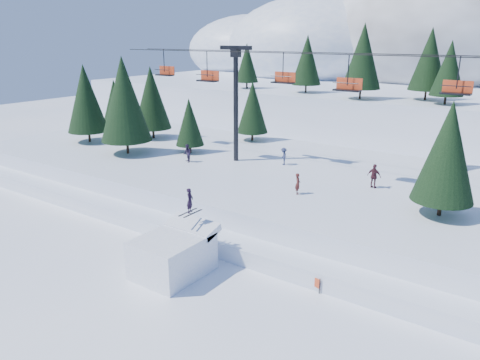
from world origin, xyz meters
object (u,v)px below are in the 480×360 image
Objects in this scene: jump_kicker at (174,253)px; banner_near at (301,275)px; banner_far at (428,304)px; chairlift at (343,94)px.

jump_kicker is 1.81× the size of banner_near.
banner_far is at bearing 8.18° from banner_near.
chairlift is at bearing 131.04° from banner_far.
jump_kicker reaches higher than banner_near.
chairlift reaches higher than banner_near.
banner_near is at bearing 25.37° from jump_kicker.
chairlift is 16.77× the size of banner_near.
banner_near is at bearing -171.82° from banner_far.
chairlift reaches higher than jump_kicker.
banner_far is (13.52, 4.19, -0.73)m from jump_kicker.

